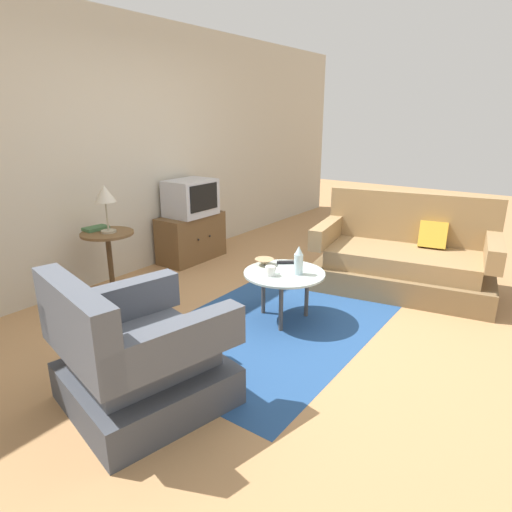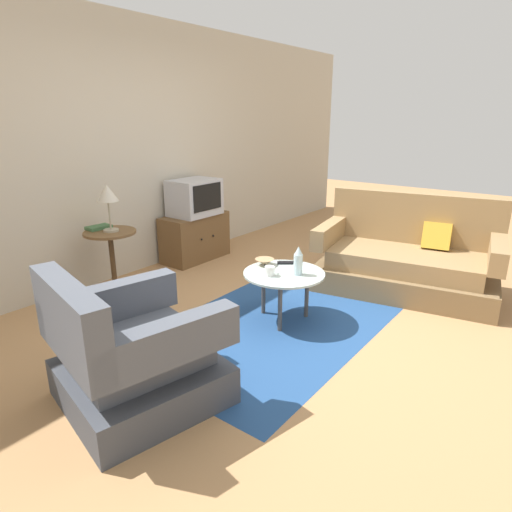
# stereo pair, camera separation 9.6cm
# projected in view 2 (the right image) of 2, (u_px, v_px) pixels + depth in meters

# --- Properties ---
(ground_plane) EXTENTS (16.00, 16.00, 0.00)m
(ground_plane) POSITION_uv_depth(u_px,v_px,m) (300.00, 321.00, 3.81)
(ground_plane) COLOR #AD7F51
(back_wall) EXTENTS (9.00, 0.12, 2.70)m
(back_wall) POSITION_uv_depth(u_px,v_px,m) (124.00, 150.00, 4.69)
(back_wall) COLOR #BCB29E
(back_wall) RESTS_ON ground
(area_rug) EXTENTS (2.66, 1.53, 0.00)m
(area_rug) POSITION_uv_depth(u_px,v_px,m) (283.00, 319.00, 3.84)
(area_rug) COLOR navy
(area_rug) RESTS_ON ground
(armchair) EXTENTS (1.06, 1.04, 0.87)m
(armchair) POSITION_uv_depth(u_px,v_px,m) (132.00, 358.00, 2.65)
(armchair) COLOR #3E424B
(armchair) RESTS_ON ground
(couch) EXTENTS (1.17, 1.84, 0.94)m
(couch) POSITION_uv_depth(u_px,v_px,m) (407.00, 261.00, 4.42)
(couch) COLOR brown
(couch) RESTS_ON ground
(coffee_table) EXTENTS (0.69, 0.69, 0.44)m
(coffee_table) POSITION_uv_depth(u_px,v_px,m) (284.00, 277.00, 3.72)
(coffee_table) COLOR #B2C6C1
(coffee_table) RESTS_ON ground
(side_table) EXTENTS (0.49, 0.49, 0.65)m
(side_table) POSITION_uv_depth(u_px,v_px,m) (112.00, 249.00, 4.25)
(side_table) COLOR brown
(side_table) RESTS_ON ground
(tv_stand) EXTENTS (0.84, 0.43, 0.56)m
(tv_stand) POSITION_uv_depth(u_px,v_px,m) (195.00, 237.00, 5.38)
(tv_stand) COLOR brown
(tv_stand) RESTS_ON ground
(television) EXTENTS (0.57, 0.43, 0.42)m
(television) POSITION_uv_depth(u_px,v_px,m) (195.00, 197.00, 5.22)
(television) COLOR #B7B7BC
(television) RESTS_ON tv_stand
(table_lamp) EXTENTS (0.20, 0.20, 0.45)m
(table_lamp) POSITION_uv_depth(u_px,v_px,m) (107.00, 195.00, 4.09)
(table_lamp) COLOR #9E937A
(table_lamp) RESTS_ON side_table
(vase) EXTENTS (0.08, 0.08, 0.25)m
(vase) POSITION_uv_depth(u_px,v_px,m) (298.00, 261.00, 3.63)
(vase) COLOR silver
(vase) RESTS_ON coffee_table
(mug) EXTENTS (0.12, 0.08, 0.08)m
(mug) POSITION_uv_depth(u_px,v_px,m) (270.00, 271.00, 3.62)
(mug) COLOR white
(mug) RESTS_ON coffee_table
(bowl) EXTENTS (0.17, 0.17, 0.06)m
(bowl) POSITION_uv_depth(u_px,v_px,m) (264.00, 262.00, 3.88)
(bowl) COLOR tan
(bowl) RESTS_ON coffee_table
(tv_remote_dark) EXTENTS (0.14, 0.16, 0.02)m
(tv_remote_dark) POSITION_uv_depth(u_px,v_px,m) (286.00, 263.00, 3.92)
(tv_remote_dark) COLOR black
(tv_remote_dark) RESTS_ON coffee_table
(book) EXTENTS (0.23, 0.15, 0.03)m
(book) POSITION_uv_depth(u_px,v_px,m) (99.00, 227.00, 4.28)
(book) COLOR #3D663D
(book) RESTS_ON side_table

